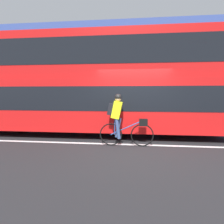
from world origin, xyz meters
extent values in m
plane|color=#232326|center=(0.00, 0.00, 0.00)|extent=(80.00, 80.00, 0.00)
cube|color=silver|center=(0.00, 0.04, 0.00)|extent=(50.00, 0.14, 0.01)
cube|color=gray|center=(0.00, 5.69, 0.07)|extent=(60.00, 2.01, 0.14)
cube|color=#33478C|center=(0.00, 6.85, 3.34)|extent=(60.00, 0.30, 6.68)
cylinder|color=black|center=(1.53, 1.59, 0.50)|extent=(0.99, 0.30, 0.99)
cylinder|color=black|center=(-5.10, 1.59, 0.50)|extent=(0.99, 0.30, 0.99)
cube|color=red|center=(-1.79, 1.59, 1.27)|extent=(10.69, 2.58, 1.95)
cube|color=black|center=(-1.79, 1.59, 1.51)|extent=(10.27, 2.60, 0.86)
cube|color=red|center=(-1.79, 1.59, 3.07)|extent=(10.69, 2.48, 1.64)
cube|color=black|center=(-1.79, 1.59, 3.15)|extent=(10.27, 2.50, 0.92)
torus|color=black|center=(0.27, -0.11, 0.36)|extent=(0.73, 0.04, 0.73)
torus|color=black|center=(-0.73, -0.11, 0.36)|extent=(0.73, 0.04, 0.73)
cylinder|color=#2D4C8C|center=(-0.23, -0.11, 0.60)|extent=(1.02, 0.03, 0.50)
cylinder|color=#2D4C8C|center=(-0.61, -0.11, 0.63)|extent=(0.03, 0.03, 0.54)
cube|color=black|center=(0.30, -0.11, 0.78)|extent=(0.26, 0.16, 0.22)
cube|color=#D8EA19|center=(-0.54, -0.11, 1.17)|extent=(0.37, 0.32, 0.58)
cube|color=black|center=(-0.74, -0.11, 1.19)|extent=(0.21, 0.26, 0.38)
cylinder|color=#384C7A|center=(-0.50, -0.02, 0.58)|extent=(0.22, 0.11, 0.65)
cylinder|color=#384C7A|center=(-0.50, -0.20, 0.58)|extent=(0.20, 0.11, 0.65)
sphere|color=tan|center=(-0.50, -0.11, 1.53)|extent=(0.19, 0.19, 0.19)
sphere|color=black|center=(-0.50, -0.11, 1.57)|extent=(0.21, 0.21, 0.21)
cylinder|color=#262628|center=(3.75, 5.59, 0.61)|extent=(0.52, 0.52, 0.94)
cylinder|color=#59595B|center=(0.57, 5.59, 1.28)|extent=(0.07, 0.07, 2.29)
cube|color=red|center=(0.57, 5.55, 2.20)|extent=(0.36, 0.02, 0.36)
camera|label=1|loc=(-0.12, -5.62, 1.70)|focal=28.00mm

